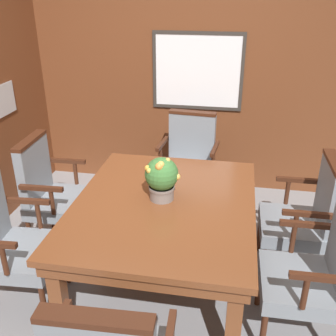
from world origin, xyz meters
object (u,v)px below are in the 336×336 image
object	(u,v)px
dining_table	(164,213)
chair_left_near	(7,240)
chair_left_far	(52,190)
chair_head_far	(189,160)
chair_right_near	(318,271)
potted_plant	(162,177)
chair_right_far	(306,215)

from	to	relation	value
dining_table	chair_left_near	distance (m)	1.12
chair_left_far	chair_head_far	size ratio (longest dim) A/B	1.00
chair_right_near	potted_plant	distance (m)	1.19
potted_plant	chair_right_near	bearing A→B (deg)	-19.65
chair_head_far	chair_left_near	xyz separation A→B (m)	(-1.06, -1.60, 0.00)
chair_right_near	chair_head_far	bearing A→B (deg)	-148.00
chair_head_far	chair_left_near	world-z (taller)	same
chair_left_near	chair_right_near	bearing A→B (deg)	-92.59
chair_right_far	chair_right_near	size ratio (longest dim) A/B	1.00
chair_left_far	chair_right_near	xyz separation A→B (m)	(2.10, -0.69, 0.00)
chair_right_near	chair_left_near	size ratio (longest dim) A/B	1.00
chair_left_far	chair_left_near	world-z (taller)	same
chair_head_far	chair_left_far	bearing A→B (deg)	-136.32
potted_plant	dining_table	bearing A→B (deg)	-57.76
dining_table	chair_right_near	size ratio (longest dim) A/B	1.59
chair_right_far	chair_right_near	xyz separation A→B (m)	(-0.02, -0.67, 0.00)
chair_right_far	potted_plant	size ratio (longest dim) A/B	3.09
chair_right_far	potted_plant	bearing A→B (deg)	-75.63
chair_left_far	chair_left_near	bearing A→B (deg)	178.98
chair_left_near	potted_plant	distance (m)	1.16
chair_right_near	chair_left_near	world-z (taller)	same
chair_left_near	dining_table	bearing A→B (deg)	-73.66
dining_table	potted_plant	bearing A→B (deg)	122.24
dining_table	chair_left_near	world-z (taller)	chair_left_near
dining_table	chair_left_far	size ratio (longest dim) A/B	1.59
chair_left_near	chair_head_far	bearing A→B (deg)	-37.52
dining_table	chair_right_near	world-z (taller)	chair_right_near
chair_right_far	chair_left_near	distance (m)	2.22
chair_right_far	dining_table	bearing A→B (deg)	-73.13
chair_head_far	potted_plant	distance (m)	1.23
dining_table	chair_left_far	bearing A→B (deg)	161.59
dining_table	chair_head_far	size ratio (longest dim) A/B	1.59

